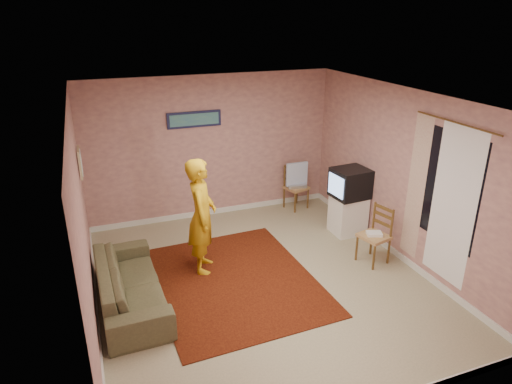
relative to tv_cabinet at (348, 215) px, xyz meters
name	(u,v)px	position (x,y,z in m)	size (l,w,h in m)	color
ground	(262,281)	(-1.95, -0.92, -0.33)	(5.00, 5.00, 0.00)	tan
wall_back	(212,148)	(-1.95, 1.58, 0.97)	(4.50, 0.02, 2.60)	tan
wall_front	(370,302)	(-1.95, -3.42, 0.97)	(4.50, 0.02, 2.60)	tan
wall_left	(83,223)	(-4.20, -0.92, 0.97)	(0.02, 5.00, 2.60)	tan
wall_right	(403,177)	(0.30, -0.92, 0.97)	(0.02, 5.00, 2.60)	tan
ceiling	(263,99)	(-1.95, -0.92, 2.27)	(4.50, 5.00, 0.02)	silver
baseboard_back	(214,211)	(-1.95, 1.57, -0.28)	(4.50, 0.02, 0.10)	silver
baseboard_left	(98,312)	(-4.19, -0.92, -0.28)	(0.02, 5.00, 0.10)	silver
baseboard_right	(393,251)	(0.29, -0.92, -0.28)	(0.02, 5.00, 0.10)	silver
window	(448,188)	(0.29, -1.82, 1.12)	(0.01, 1.10, 1.50)	black
curtain_sheer	(453,206)	(0.28, -1.97, 0.92)	(0.01, 0.75, 2.10)	white
curtain_floral	(416,188)	(0.26, -1.27, 0.92)	(0.01, 0.35, 2.10)	beige
curtain_rod	(456,123)	(0.25, -1.82, 1.99)	(0.02, 0.02, 1.40)	brown
picture_back	(194,119)	(-2.25, 1.54, 1.52)	(0.95, 0.04, 0.28)	#15173B
picture_left	(80,163)	(-4.17, 0.68, 1.22)	(0.04, 0.38, 0.42)	#C1B585
area_rug	(234,280)	(-2.33, -0.78, -0.33)	(2.19, 2.74, 0.01)	black
tv_cabinet	(348,215)	(0.00, 0.00, 0.00)	(0.52, 0.48, 0.67)	white
crt_tv	(350,183)	(-0.01, 0.00, 0.58)	(0.61, 0.55, 0.49)	black
chair_a	(297,182)	(-0.37, 1.28, 0.20)	(0.48, 0.47, 0.47)	tan
dvd_player	(296,185)	(-0.37, 1.28, 0.14)	(0.35, 0.25, 0.06)	#B1B1B6
blue_throw	(297,174)	(-0.37, 1.28, 0.37)	(0.43, 0.05, 0.45)	#9ABDFD
chair_b	(375,230)	(-0.17, -1.01, 0.21)	(0.47, 0.49, 0.49)	tan
game_console	(374,234)	(-0.17, -1.01, 0.15)	(0.22, 0.16, 0.05)	white
sofa	(130,284)	(-3.75, -0.80, -0.04)	(1.99, 0.78, 0.58)	brown
person	(202,216)	(-2.63, -0.29, 0.53)	(0.63, 0.41, 1.72)	#C79412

